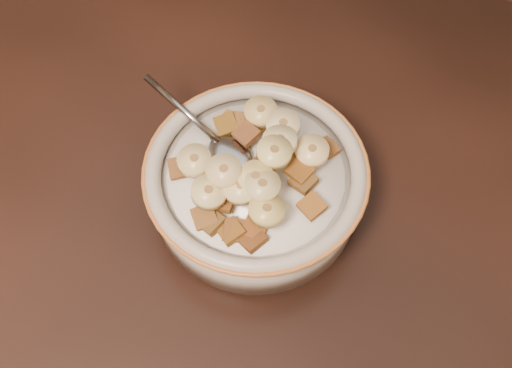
% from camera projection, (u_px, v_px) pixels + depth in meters
% --- Properties ---
extents(floor, '(4.00, 4.50, 0.10)m').
position_uv_depth(floor, '(146.00, 344.00, 1.29)').
color(floor, '#422816').
rests_on(floor, ground).
extents(table, '(1.41, 0.91, 0.04)m').
position_uv_depth(table, '(27.00, 150.00, 0.62)').
color(table, black).
rests_on(table, floor).
extents(cereal_bowl, '(0.20, 0.20, 0.05)m').
position_uv_depth(cereal_bowl, '(256.00, 187.00, 0.54)').
color(cereal_bowl, '#B0ACA1').
rests_on(cereal_bowl, table).
extents(milk, '(0.16, 0.16, 0.00)m').
position_uv_depth(milk, '(256.00, 174.00, 0.52)').
color(milk, white).
rests_on(milk, cereal_bowl).
extents(spoon, '(0.05, 0.05, 0.01)m').
position_uv_depth(spoon, '(231.00, 152.00, 0.53)').
color(spoon, gray).
rests_on(spoon, cereal_bowl).
extents(cereal_square_0, '(0.03, 0.03, 0.01)m').
position_uv_depth(cereal_square_0, '(235.00, 231.00, 0.49)').
color(cereal_square_0, brown).
rests_on(cereal_square_0, milk).
extents(cereal_square_1, '(0.02, 0.02, 0.01)m').
position_uv_depth(cereal_square_1, '(303.00, 181.00, 0.51)').
color(cereal_square_1, brown).
rests_on(cereal_square_1, milk).
extents(cereal_square_2, '(0.03, 0.03, 0.01)m').
position_uv_depth(cereal_square_2, '(211.00, 221.00, 0.49)').
color(cereal_square_2, brown).
rests_on(cereal_square_2, milk).
extents(cereal_square_3, '(0.03, 0.03, 0.01)m').
position_uv_depth(cereal_square_3, '(235.00, 121.00, 0.54)').
color(cereal_square_3, brown).
rests_on(cereal_square_3, milk).
extents(cereal_square_4, '(0.02, 0.02, 0.01)m').
position_uv_depth(cereal_square_4, '(267.00, 163.00, 0.50)').
color(cereal_square_4, brown).
rests_on(cereal_square_4, milk).
extents(cereal_square_5, '(0.03, 0.03, 0.01)m').
position_uv_depth(cereal_square_5, '(215.00, 179.00, 0.50)').
color(cereal_square_5, olive).
rests_on(cereal_square_5, milk).
extents(cereal_square_6, '(0.03, 0.03, 0.01)m').
position_uv_depth(cereal_square_6, '(253.00, 125.00, 0.54)').
color(cereal_square_6, '#996322').
rests_on(cereal_square_6, milk).
extents(cereal_square_7, '(0.02, 0.02, 0.01)m').
position_uv_depth(cereal_square_7, '(300.00, 171.00, 0.51)').
color(cereal_square_7, brown).
rests_on(cereal_square_7, milk).
extents(cereal_square_8, '(0.02, 0.02, 0.01)m').
position_uv_depth(cereal_square_8, '(257.00, 180.00, 0.49)').
color(cereal_square_8, '#955E1F').
rests_on(cereal_square_8, milk).
extents(cereal_square_9, '(0.03, 0.03, 0.01)m').
position_uv_depth(cereal_square_9, '(252.00, 239.00, 0.48)').
color(cereal_square_9, brown).
rests_on(cereal_square_9, milk).
extents(cereal_square_10, '(0.03, 0.03, 0.01)m').
position_uv_depth(cereal_square_10, '(238.00, 190.00, 0.49)').
color(cereal_square_10, brown).
rests_on(cereal_square_10, milk).
extents(cereal_square_11, '(0.03, 0.03, 0.01)m').
position_uv_depth(cereal_square_11, '(231.00, 231.00, 0.48)').
color(cereal_square_11, brown).
rests_on(cereal_square_11, milk).
extents(cereal_square_12, '(0.03, 0.03, 0.01)m').
position_uv_depth(cereal_square_12, '(180.00, 168.00, 0.52)').
color(cereal_square_12, brown).
rests_on(cereal_square_12, milk).
extents(cereal_square_13, '(0.03, 0.03, 0.01)m').
position_uv_depth(cereal_square_13, '(204.00, 216.00, 0.49)').
color(cereal_square_13, brown).
rests_on(cereal_square_13, milk).
extents(cereal_square_14, '(0.03, 0.03, 0.01)m').
position_uv_depth(cereal_square_14, '(298.00, 160.00, 0.51)').
color(cereal_square_14, brown).
rests_on(cereal_square_14, milk).
extents(cereal_square_15, '(0.02, 0.02, 0.01)m').
position_uv_depth(cereal_square_15, '(223.00, 201.00, 0.49)').
color(cereal_square_15, brown).
rests_on(cereal_square_15, milk).
extents(cereal_square_16, '(0.02, 0.02, 0.01)m').
position_uv_depth(cereal_square_16, '(255.00, 229.00, 0.49)').
color(cereal_square_16, brown).
rests_on(cereal_square_16, milk).
extents(cereal_square_17, '(0.03, 0.03, 0.01)m').
position_uv_depth(cereal_square_17, '(312.00, 206.00, 0.49)').
color(cereal_square_17, brown).
rests_on(cereal_square_17, milk).
extents(cereal_square_18, '(0.02, 0.02, 0.01)m').
position_uv_depth(cereal_square_18, '(230.00, 121.00, 0.55)').
color(cereal_square_18, brown).
rests_on(cereal_square_18, milk).
extents(cereal_square_19, '(0.03, 0.03, 0.01)m').
position_uv_depth(cereal_square_19, '(246.00, 134.00, 0.52)').
color(cereal_square_19, brown).
rests_on(cereal_square_19, milk).
extents(cereal_square_20, '(0.03, 0.03, 0.01)m').
position_uv_depth(cereal_square_20, '(226.00, 125.00, 0.54)').
color(cereal_square_20, brown).
rests_on(cereal_square_20, milk).
extents(cereal_square_21, '(0.03, 0.03, 0.01)m').
position_uv_depth(cereal_square_21, '(326.00, 148.00, 0.53)').
color(cereal_square_21, brown).
rests_on(cereal_square_21, milk).
extents(banana_slice_0, '(0.04, 0.04, 0.01)m').
position_uv_depth(banana_slice_0, '(312.00, 151.00, 0.51)').
color(banana_slice_0, '#FFD780').
rests_on(banana_slice_0, milk).
extents(banana_slice_1, '(0.04, 0.04, 0.01)m').
position_uv_depth(banana_slice_1, '(261.00, 112.00, 0.53)').
color(banana_slice_1, '#ECC97F').
rests_on(banana_slice_1, milk).
extents(banana_slice_2, '(0.04, 0.04, 0.01)m').
position_uv_depth(banana_slice_2, '(209.00, 192.00, 0.48)').
color(banana_slice_2, '#CBC379').
rests_on(banana_slice_2, milk).
extents(banana_slice_3, '(0.04, 0.04, 0.01)m').
position_uv_depth(banana_slice_3, '(256.00, 178.00, 0.48)').
color(banana_slice_3, '#F3D278').
rests_on(banana_slice_3, milk).
extents(banana_slice_4, '(0.04, 0.04, 0.01)m').
position_uv_depth(banana_slice_4, '(274.00, 152.00, 0.49)').
color(banana_slice_4, '#CEBC77').
rests_on(banana_slice_4, milk).
extents(banana_slice_5, '(0.04, 0.04, 0.01)m').
position_uv_depth(banana_slice_5, '(283.00, 125.00, 0.51)').
color(banana_slice_5, beige).
rests_on(banana_slice_5, milk).
extents(banana_slice_6, '(0.04, 0.04, 0.01)m').
position_uv_depth(banana_slice_6, '(195.00, 161.00, 0.51)').
color(banana_slice_6, '#EADC7F').
rests_on(banana_slice_6, milk).
extents(banana_slice_7, '(0.04, 0.04, 0.01)m').
position_uv_depth(banana_slice_7, '(280.00, 141.00, 0.50)').
color(banana_slice_7, '#F1E69E').
rests_on(banana_slice_7, milk).
extents(banana_slice_8, '(0.04, 0.04, 0.01)m').
position_uv_depth(banana_slice_8, '(267.00, 210.00, 0.47)').
color(banana_slice_8, '#CFB963').
rests_on(banana_slice_8, milk).
extents(banana_slice_9, '(0.04, 0.04, 0.01)m').
position_uv_depth(banana_slice_9, '(241.00, 187.00, 0.48)').
color(banana_slice_9, '#E9D284').
rests_on(banana_slice_9, milk).
extents(banana_slice_10, '(0.03, 0.03, 0.01)m').
position_uv_depth(banana_slice_10, '(262.00, 186.00, 0.48)').
color(banana_slice_10, beige).
rests_on(banana_slice_10, milk).
extents(banana_slice_11, '(0.04, 0.04, 0.01)m').
position_uv_depth(banana_slice_11, '(224.00, 171.00, 0.49)').
color(banana_slice_11, '#D3B66F').
rests_on(banana_slice_11, milk).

